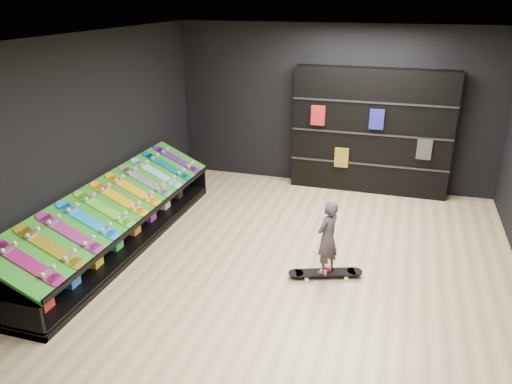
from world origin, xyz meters
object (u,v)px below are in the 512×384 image
(display_rack, at_px, (119,229))
(floor_skateboard, at_px, (325,274))
(child, at_px, (327,251))
(back_shelving, at_px, (371,132))

(display_rack, bearing_deg, floor_skateboard, -0.86)
(display_rack, distance_m, child, 3.08)
(floor_skateboard, bearing_deg, display_rack, 158.91)
(display_rack, xyz_separation_m, back_shelving, (3.29, 3.32, 0.89))
(display_rack, xyz_separation_m, floor_skateboard, (3.08, -0.05, -0.20))
(floor_skateboard, bearing_deg, back_shelving, 66.15)
(floor_skateboard, relative_size, child, 1.64)
(display_rack, bearing_deg, child, -0.86)
(display_rack, relative_size, back_shelving, 1.58)
(display_rack, distance_m, floor_skateboard, 3.08)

